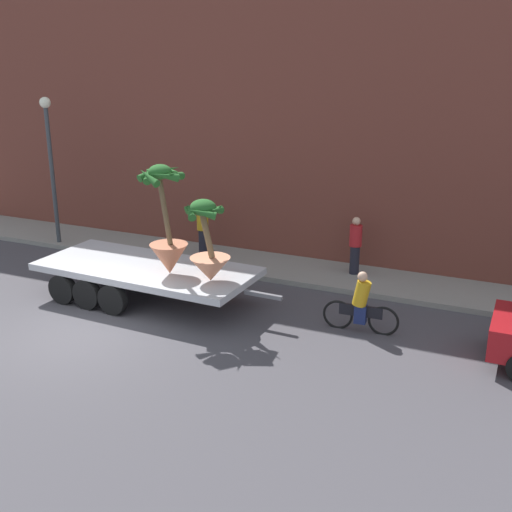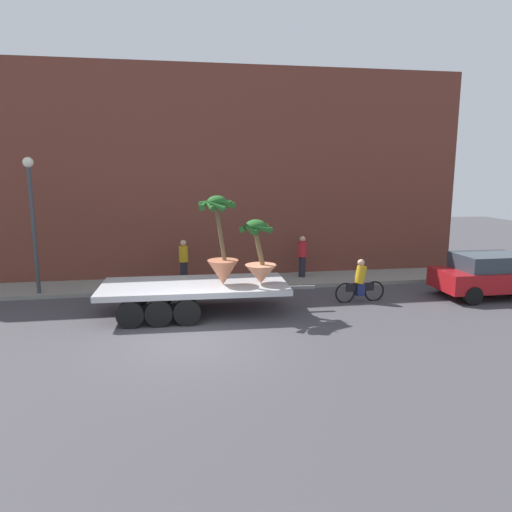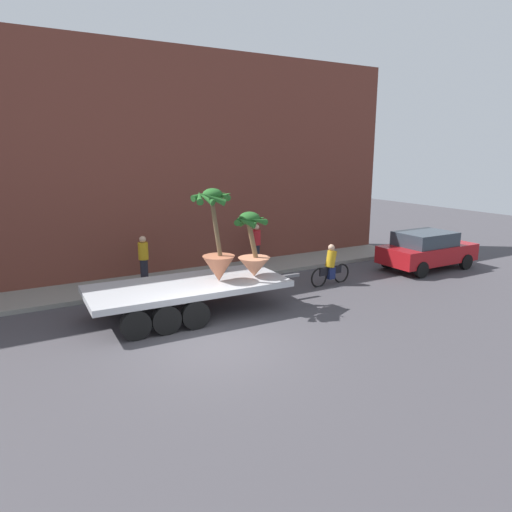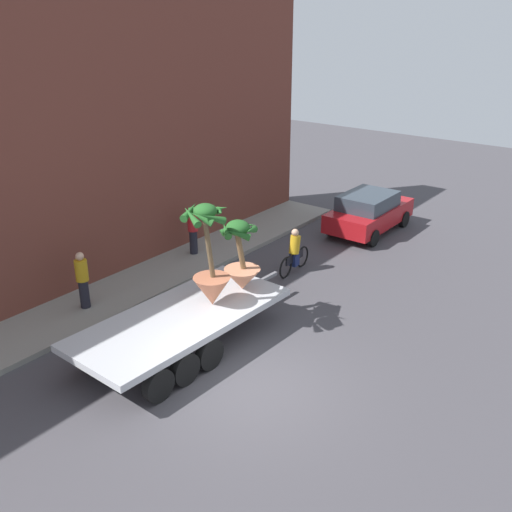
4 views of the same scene
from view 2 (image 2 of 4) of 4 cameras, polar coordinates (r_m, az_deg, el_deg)
The scene contains 11 objects.
ground_plane at distance 12.99m, azimuth -8.19°, elevation -10.12°, with size 60.00×60.00×0.00m, color #423F44.
sidewalk at distance 18.81m, azimuth -8.66°, elevation -3.42°, with size 24.00×2.20×0.15m, color gray.
building_facade at distance 19.98m, azimuth -9.08°, elevation 9.73°, with size 24.00×1.20×8.68m, color brown.
flatbed_trailer at distance 15.09m, azimuth -8.41°, elevation -4.13°, with size 6.91×2.72×0.98m.
potted_palm_rear at distance 14.61m, azimuth -4.25°, elevation 0.61°, with size 1.22×1.19×2.80m.
potted_palm_middle at distance 14.77m, azimuth 0.40°, elevation -0.28°, with size 1.20×1.14×2.05m.
cyclist at distance 16.70m, azimuth 12.57°, elevation -3.23°, with size 1.84×0.37×1.54m.
parked_car at distance 18.94m, azimuth 26.75°, elevation -2.01°, with size 4.11×1.97×1.58m.
pedestrian_near_gate at distance 18.55m, azimuth -8.80°, elevation -0.56°, with size 0.36×0.36×1.71m.
pedestrian_far_left at distance 19.51m, azimuth 5.65°, elevation 0.05°, with size 0.36×0.36×1.71m.
street_lamp at distance 18.23m, azimuth -25.62°, elevation 5.30°, with size 0.36×0.36×4.83m.
Camera 2 is at (-0.19, -12.17, 4.53)m, focal length 32.85 mm.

